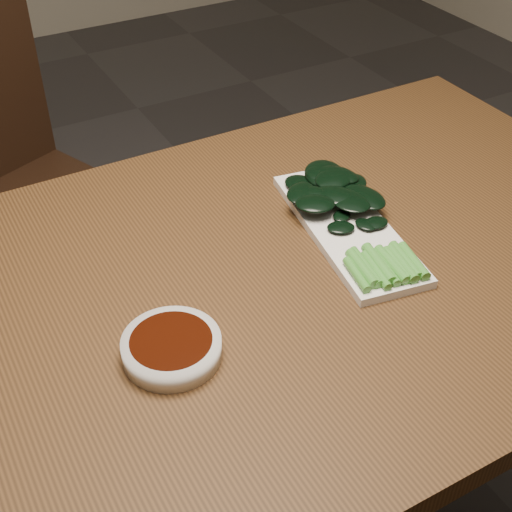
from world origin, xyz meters
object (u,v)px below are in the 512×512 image
at_px(table, 244,318).
at_px(sauce_bowl, 172,347).
at_px(chair_far, 15,179).
at_px(serving_plate, 347,228).
at_px(gai_lan, 343,203).

height_order(table, sauce_bowl, sauce_bowl).
xyz_separation_m(chair_far, serving_plate, (0.36, -0.85, 0.27)).
xyz_separation_m(chair_far, gai_lan, (0.37, -0.81, 0.29)).
distance_m(chair_far, sauce_bowl, 1.00).
relative_size(table, sauce_bowl, 11.10).
xyz_separation_m(sauce_bowl, gai_lan, (0.36, 0.15, 0.01)).
bearing_deg(serving_plate, sauce_bowl, -162.32).
distance_m(table, chair_far, 0.91).
xyz_separation_m(table, sauce_bowl, (-0.15, -0.08, 0.09)).
xyz_separation_m(table, chair_far, (-0.16, 0.87, -0.19)).
xyz_separation_m(sauce_bowl, serving_plate, (0.35, 0.11, -0.01)).
bearing_deg(sauce_bowl, table, 29.50).
relative_size(chair_far, gai_lan, 2.60).
relative_size(table, gai_lan, 4.09).
distance_m(chair_far, serving_plate, 0.96).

